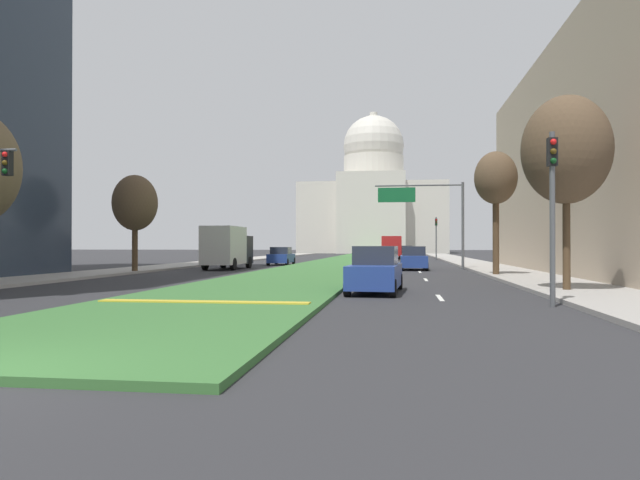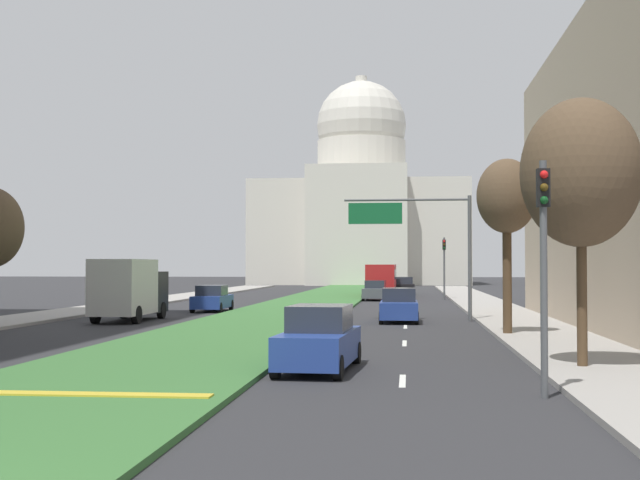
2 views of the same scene
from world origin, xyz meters
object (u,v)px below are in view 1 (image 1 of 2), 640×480
at_px(sedan_lead_stopped, 376,271).
at_px(sedan_distant, 281,256).
at_px(box_truck_delivery, 227,247).
at_px(capitol_building, 373,202).
at_px(city_bus, 392,245).
at_px(traffic_light_far_right, 436,233).
at_px(street_tree_left_mid, 135,203).
at_px(street_tree_right_near, 566,150).
at_px(sedan_far_horizon, 389,254).
at_px(sedan_very_far, 406,252).
at_px(overhead_guide_sign, 429,207).
at_px(traffic_light_near_right, 552,195).
at_px(street_tree_right_mid, 496,180).
at_px(sedan_midblock, 414,259).

xyz_separation_m(sedan_lead_stopped, sedan_distant, (-9.80, 29.37, -0.06)).
height_order(sedan_lead_stopped, box_truck_delivery, box_truck_delivery).
height_order(capitol_building, city_bus, capitol_building).
bearing_deg(city_bus, box_truck_delivery, -108.47).
bearing_deg(capitol_building, sedan_lead_stopped, -87.47).
xyz_separation_m(box_truck_delivery, city_bus, (11.96, 35.81, 0.09)).
bearing_deg(traffic_light_far_right, street_tree_left_mid, -121.20).
relative_size(street_tree_right_near, city_bus, 0.68).
xyz_separation_m(traffic_light_far_right, sedan_distant, (-15.21, -19.10, -2.54)).
bearing_deg(sedan_far_horizon, sedan_very_far, 81.76).
relative_size(capitol_building, overhead_guide_sign, 4.94).
height_order(traffic_light_near_right, traffic_light_far_right, same).
bearing_deg(street_tree_right_mid, sedan_far_horizon, 100.77).
bearing_deg(street_tree_right_mid, sedan_distant, 132.87).
relative_size(traffic_light_far_right, street_tree_right_near, 0.69).
bearing_deg(street_tree_left_mid, capitol_building, 83.34).
height_order(traffic_light_near_right, city_bus, traffic_light_near_right).
relative_size(sedan_very_far, city_bus, 0.41).
height_order(traffic_light_near_right, sedan_very_far, traffic_light_near_right).
bearing_deg(traffic_light_far_right, traffic_light_near_right, -90.00).
bearing_deg(sedan_very_far, box_truck_delivery, -108.01).
distance_m(street_tree_right_mid, sedan_lead_stopped, 14.32).
distance_m(street_tree_left_mid, box_truck_delivery, 8.39).
xyz_separation_m(street_tree_left_mid, box_truck_delivery, (4.13, 6.71, -2.86)).
bearing_deg(traffic_light_far_right, sedan_far_horizon, -166.48).
distance_m(street_tree_right_near, street_tree_right_mid, 11.34).
bearing_deg(sedan_midblock, sedan_lead_stopped, -95.53).
bearing_deg(box_truck_delivery, traffic_light_far_right, 58.90).
bearing_deg(overhead_guide_sign, street_tree_left_mid, -156.75).
xyz_separation_m(street_tree_left_mid, sedan_midblock, (18.07, 7.37, -3.73)).
height_order(overhead_guide_sign, sedan_very_far, overhead_guide_sign).
distance_m(sedan_far_horizon, box_truck_delivery, 29.84).
height_order(street_tree_right_mid, sedan_lead_stopped, street_tree_right_mid).
xyz_separation_m(capitol_building, overhead_guide_sign, (7.94, -88.18, -6.92)).
height_order(sedan_lead_stopped, city_bus, city_bus).
bearing_deg(sedan_distant, traffic_light_near_right, -65.79).
bearing_deg(city_bus, capitol_building, 95.13).
relative_size(street_tree_right_mid, sedan_lead_stopped, 1.51).
bearing_deg(street_tree_right_near, sedan_far_horizon, 99.09).
distance_m(sedan_lead_stopped, sedan_distant, 30.97).
distance_m(capitol_building, sedan_lead_stopped, 110.03).
distance_m(capitol_building, box_truck_delivery, 90.55).
xyz_separation_m(traffic_light_near_right, traffic_light_far_right, (0.00, 52.93, 0.00)).
bearing_deg(traffic_light_near_right, street_tree_right_near, 70.42).
relative_size(street_tree_left_mid, sedan_midblock, 1.47).
height_order(sedan_midblock, city_bus, city_bus).
relative_size(sedan_midblock, sedan_far_horizon, 1.00).
height_order(street_tree_right_near, street_tree_left_mid, street_tree_right_near).
distance_m(traffic_light_near_right, overhead_guide_sign, 25.81).
distance_m(overhead_guide_sign, city_bus, 34.54).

